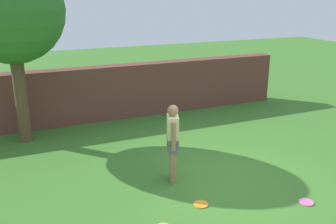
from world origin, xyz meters
name	(u,v)px	position (x,y,z in m)	size (l,w,h in m)	color
ground_plane	(226,181)	(0.00, 0.00, 0.00)	(40.00, 40.00, 0.00)	#3D7528
brick_wall	(97,94)	(-1.50, 4.88, 0.81)	(12.12, 0.50, 1.62)	brown
tree	(10,11)	(-3.64, 3.97, 3.28)	(2.55, 2.55, 4.58)	brown
person	(173,140)	(-1.01, 0.46, 0.90)	(0.33, 0.51, 1.62)	#9E704C
frisbee_orange	(201,204)	(-0.92, -0.61, 0.01)	(0.27, 0.27, 0.02)	orange
frisbee_pink	(306,202)	(0.90, -1.31, 0.01)	(0.27, 0.27, 0.02)	pink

